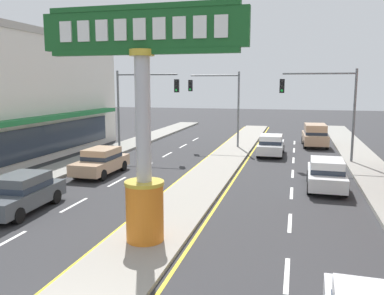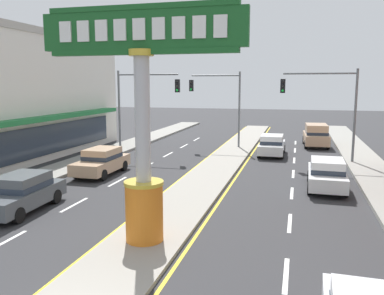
% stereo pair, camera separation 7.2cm
% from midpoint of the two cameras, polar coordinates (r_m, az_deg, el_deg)
% --- Properties ---
extents(median_strip, '(2.57, 52.00, 0.14)m').
position_cam_midpoint_polar(median_strip, '(25.05, 3.33, -2.97)').
color(median_strip, gray).
rests_on(median_strip, ground).
extents(sidewalk_left, '(2.47, 60.00, 0.18)m').
position_cam_midpoint_polar(sidewalk_left, '(26.53, -17.28, -2.65)').
color(sidewalk_left, gray).
rests_on(sidewalk_left, ground).
extents(sidewalk_right, '(2.47, 60.00, 0.18)m').
position_cam_midpoint_polar(sidewalk_right, '(23.07, 25.19, -4.80)').
color(sidewalk_right, gray).
rests_on(sidewalk_right, ground).
extents(lane_markings, '(9.31, 52.00, 0.01)m').
position_cam_midpoint_polar(lane_markings, '(23.76, 2.70, -3.78)').
color(lane_markings, silver).
rests_on(lane_markings, ground).
extents(district_sign, '(6.59, 1.29, 7.45)m').
position_cam_midpoint_polar(district_sign, '(12.90, -7.03, 2.73)').
color(district_sign, orange).
rests_on(district_sign, median_strip).
extents(traffic_light_left_side, '(4.86, 0.46, 6.20)m').
position_cam_midpoint_polar(traffic_light_left_side, '(30.22, -7.40, 6.99)').
color(traffic_light_left_side, slate).
rests_on(traffic_light_left_side, ground).
extents(traffic_light_right_side, '(4.86, 0.46, 6.20)m').
position_cam_midpoint_polar(traffic_light_right_side, '(28.05, 18.29, 6.48)').
color(traffic_light_right_side, slate).
rests_on(traffic_light_right_side, ground).
extents(traffic_light_median_far, '(4.20, 0.46, 6.20)m').
position_cam_midpoint_polar(traffic_light_median_far, '(33.22, 3.91, 7.13)').
color(traffic_light_median_far, slate).
rests_on(traffic_light_median_far, ground).
extents(sedan_near_right_lane, '(1.88, 4.32, 1.53)m').
position_cam_midpoint_polar(sedan_near_right_lane, '(24.15, -12.75, -1.89)').
color(sedan_near_right_lane, tan).
rests_on(sedan_near_right_lane, ground).
extents(sedan_far_right_lane, '(1.85, 4.30, 1.53)m').
position_cam_midpoint_polar(sedan_far_right_lane, '(30.42, 10.98, 0.37)').
color(sedan_far_right_lane, white).
rests_on(sedan_far_right_lane, ground).
extents(sedan_mid_left_lane, '(1.99, 4.38, 1.53)m').
position_cam_midpoint_polar(sedan_mid_left_lane, '(18.28, -23.02, -5.86)').
color(sedan_mid_left_lane, '#4C5156').
rests_on(sedan_mid_left_lane, ground).
extents(suv_far_left_oncoming, '(2.10, 4.67, 1.90)m').
position_cam_midpoint_polar(suv_far_left_oncoming, '(35.63, 16.84, 1.70)').
color(suv_far_left_oncoming, tan).
rests_on(suv_far_left_oncoming, ground).
extents(sedan_kerb_right, '(1.90, 4.33, 1.53)m').
position_cam_midpoint_polar(sedan_kerb_right, '(21.39, 18.27, -3.50)').
color(sedan_kerb_right, white).
rests_on(sedan_kerb_right, ground).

